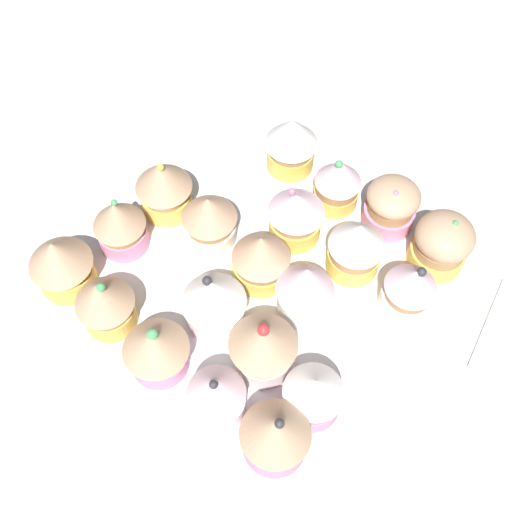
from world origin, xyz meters
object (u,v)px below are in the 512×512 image
Objects in this scene: baking_tray at (256,273)px; cupcake_17 at (338,182)px; cupcake_10 at (212,216)px; cupcake_11 at (263,255)px; cupcake_0 at (61,263)px; cupcake_4 at (275,434)px; cupcake_5 at (120,224)px; cupcake_19 at (442,243)px; cupcake_7 at (263,345)px; cupcake_16 at (291,142)px; cupcake_13 at (294,213)px; cupcake_8 at (313,393)px; cupcake_3 at (216,394)px; cupcake_12 at (305,289)px; cupcake_1 at (105,302)px; cupcake_14 at (356,246)px; cupcake_18 at (391,206)px; cupcake_15 at (410,289)px; cupcake_6 at (214,300)px; cupcake_9 at (164,186)px; cupcake_2 at (158,351)px.

cupcake_17 is at bearing 87.15° from baking_tray.
cupcake_10 is 0.97× the size of cupcake_11.
cupcake_0 reaches higher than cupcake_17.
cupcake_4 is 27.86cm from cupcake_5.
cupcake_7 is at bearing -106.38° from cupcake_19.
baking_tray is 16.05cm from cupcake_16.
cupcake_8 is at bearing -44.85° from cupcake_13.
cupcake_3 is at bearing -137.00° from cupcake_8.
cupcake_4 reaches higher than cupcake_5.
cupcake_4 is (6.51, 0.75, 0.34)cm from cupcake_3.
cupcake_17 is (7.43, -0.69, -0.54)cm from cupcake_16.
cupcake_12 is 1.00× the size of cupcake_16.
cupcake_3 is 13.76cm from cupcake_12.
cupcake_1 is 1.14× the size of cupcake_10.
cupcake_1 is at bearing -162.30° from cupcake_8.
cupcake_12 reaches higher than cupcake_19.
cupcake_1 is 1.01× the size of cupcake_14.
cupcake_5 is at bearing -132.91° from cupcake_18.
cupcake_19 is at bearing 45.50° from cupcake_0.
cupcake_13 reaches higher than cupcake_18.
cupcake_19 is (-0.62, 6.89, -0.06)cm from cupcake_15.
cupcake_14 is (6.84, 14.43, 0.18)cm from cupcake_6.
baking_tray is at bearing -158.12° from cupcake_11.
cupcake_7 is 1.18× the size of cupcake_10.
cupcake_14 is (14.64, 21.89, -0.04)cm from cupcake_1.
cupcake_4 is at bearing 2.81° from cupcake_0.
cupcake_0 is 0.95× the size of cupcake_4.
cupcake_9 reaches higher than cupcake_19.
cupcake_18 is (0.30, 14.72, -0.75)cm from cupcake_12.
cupcake_7 is 16.32cm from cupcake_10.
cupcake_16 is (-14.32, 21.22, 0.02)cm from cupcake_7.
cupcake_14 reaches higher than cupcake_10.
cupcake_14 is (-6.56, 15.12, 0.67)cm from cupcake_8.
cupcake_11 is at bearing 176.42° from cupcake_12.
cupcake_15 is at bearing 2.31° from cupcake_13.
cupcake_7 reaches higher than cupcake_13.
cupcake_13 is (-0.28, 6.50, 4.29)cm from baking_tray.
cupcake_14 is at bearing 107.60° from cupcake_4.
cupcake_13 reaches higher than baking_tray.
cupcake_4 is at bearing -32.99° from cupcake_10.
cupcake_19 is at bearing 62.79° from cupcake_12.
cupcake_1 reaches higher than cupcake_13.
cupcake_3 is 0.94× the size of cupcake_4.
cupcake_9 is (0.09, 6.56, 0.47)cm from cupcake_5.
cupcake_16 reaches higher than cupcake_8.
cupcake_6 is (-6.83, 6.81, 0.15)cm from cupcake_3.
cupcake_14 reaches higher than cupcake_13.
cupcake_11 is at bearing 61.69° from cupcake_1.
cupcake_15 is (0.55, 20.15, -0.38)cm from cupcake_4.
cupcake_3 is at bearing 4.81° from cupcake_2.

